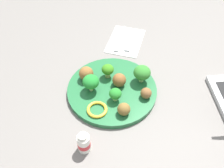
{
  "coord_description": "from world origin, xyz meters",
  "views": [
    {
      "loc": [
        0.54,
        0.11,
        0.64
      ],
      "look_at": [
        0.0,
        0.0,
        0.04
      ],
      "focal_mm": 42.8,
      "sensor_mm": 36.0,
      "label": 1
    }
  ],
  "objects_px": {
    "fork": "(130,42)",
    "broccoli_floret_back_right": "(91,82)",
    "broccoli_floret_mid_left": "(115,94)",
    "pepper_ring_back_left": "(97,109)",
    "yogurt_bottle": "(84,143)",
    "broccoli_floret_back_left": "(108,70)",
    "knife": "(121,40)",
    "meatball_front_right": "(124,109)",
    "broccoli_floret_far_rim": "(142,73)",
    "meatball_near_rim": "(86,74)",
    "plate": "(112,90)",
    "meatball_back_right": "(119,80)",
    "napkin": "(126,41)",
    "meatball_center": "(146,93)"
  },
  "relations": [
    {
      "from": "broccoli_floret_back_right",
      "to": "fork",
      "type": "height_order",
      "value": "broccoli_floret_back_right"
    },
    {
      "from": "broccoli_floret_mid_left",
      "to": "fork",
      "type": "relative_size",
      "value": 0.35
    },
    {
      "from": "broccoli_floret_back_left",
      "to": "broccoli_floret_mid_left",
      "type": "bearing_deg",
      "value": 24.92
    },
    {
      "from": "meatball_near_rim",
      "to": "pepper_ring_back_left",
      "type": "distance_m",
      "value": 0.13
    },
    {
      "from": "pepper_ring_back_left",
      "to": "yogurt_bottle",
      "type": "xyz_separation_m",
      "value": [
        0.12,
        -0.01,
        0.01
      ]
    },
    {
      "from": "pepper_ring_back_left",
      "to": "knife",
      "type": "distance_m",
      "value": 0.35
    },
    {
      "from": "broccoli_floret_mid_left",
      "to": "meatball_near_rim",
      "type": "height_order",
      "value": "meatball_near_rim"
    },
    {
      "from": "meatball_front_right",
      "to": "knife",
      "type": "relative_size",
      "value": 0.26
    },
    {
      "from": "broccoli_floret_back_left",
      "to": "broccoli_floret_far_rim",
      "type": "distance_m",
      "value": 0.11
    },
    {
      "from": "meatball_center",
      "to": "knife",
      "type": "height_order",
      "value": "meatball_center"
    },
    {
      "from": "broccoli_floret_back_right",
      "to": "meatball_center",
      "type": "height_order",
      "value": "broccoli_floret_back_right"
    },
    {
      "from": "broccoli_floret_mid_left",
      "to": "yogurt_bottle",
      "type": "xyz_separation_m",
      "value": [
        0.17,
        -0.05,
        -0.01
      ]
    },
    {
      "from": "broccoli_floret_back_left",
      "to": "meatball_back_right",
      "type": "height_order",
      "value": "broccoli_floret_back_left"
    },
    {
      "from": "plate",
      "to": "pepper_ring_back_left",
      "type": "bearing_deg",
      "value": -15.29
    },
    {
      "from": "meatball_near_rim",
      "to": "napkin",
      "type": "bearing_deg",
      "value": 158.8
    },
    {
      "from": "yogurt_bottle",
      "to": "fork",
      "type": "bearing_deg",
      "value": 173.65
    },
    {
      "from": "napkin",
      "to": "meatball_back_right",
      "type": "bearing_deg",
      "value": 3.91
    },
    {
      "from": "broccoli_floret_far_rim",
      "to": "fork",
      "type": "relative_size",
      "value": 0.48
    },
    {
      "from": "broccoli_floret_mid_left",
      "to": "meatball_near_rim",
      "type": "distance_m",
      "value": 0.13
    },
    {
      "from": "broccoli_floret_far_rim",
      "to": "pepper_ring_back_left",
      "type": "bearing_deg",
      "value": -37.68
    },
    {
      "from": "pepper_ring_back_left",
      "to": "napkin",
      "type": "height_order",
      "value": "pepper_ring_back_left"
    },
    {
      "from": "broccoli_floret_far_rim",
      "to": "yogurt_bottle",
      "type": "height_order",
      "value": "broccoli_floret_far_rim"
    },
    {
      "from": "plate",
      "to": "broccoli_floret_mid_left",
      "type": "xyz_separation_m",
      "value": [
        0.04,
        0.02,
        0.03
      ]
    },
    {
      "from": "broccoli_floret_back_left",
      "to": "broccoli_floret_back_right",
      "type": "relative_size",
      "value": 0.83
    },
    {
      "from": "broccoli_floret_mid_left",
      "to": "pepper_ring_back_left",
      "type": "bearing_deg",
      "value": -41.08
    },
    {
      "from": "broccoli_floret_back_left",
      "to": "broccoli_floret_back_right",
      "type": "xyz_separation_m",
      "value": [
        0.07,
        -0.04,
        0.01
      ]
    },
    {
      "from": "broccoli_floret_far_rim",
      "to": "meatball_front_right",
      "type": "bearing_deg",
      "value": -13.68
    },
    {
      "from": "meatball_near_rim",
      "to": "yogurt_bottle",
      "type": "distance_m",
      "value": 0.24
    },
    {
      "from": "broccoli_floret_mid_left",
      "to": "meatball_near_rim",
      "type": "relative_size",
      "value": 0.92
    },
    {
      "from": "broccoli_floret_back_right",
      "to": "broccoli_floret_mid_left",
      "type": "relative_size",
      "value": 1.33
    },
    {
      "from": "broccoli_floret_back_left",
      "to": "meatball_near_rim",
      "type": "distance_m",
      "value": 0.07
    },
    {
      "from": "plate",
      "to": "broccoli_floret_mid_left",
      "type": "height_order",
      "value": "broccoli_floret_mid_left"
    },
    {
      "from": "meatball_front_right",
      "to": "pepper_ring_back_left",
      "type": "xyz_separation_m",
      "value": [
        0.01,
        -0.08,
        -0.01
      ]
    },
    {
      "from": "meatball_back_right",
      "to": "meatball_front_right",
      "type": "distance_m",
      "value": 0.11
    },
    {
      "from": "yogurt_bottle",
      "to": "broccoli_floret_back_right",
      "type": "bearing_deg",
      "value": -171.18
    },
    {
      "from": "knife",
      "to": "meatball_front_right",
      "type": "bearing_deg",
      "value": 11.31
    },
    {
      "from": "broccoli_floret_back_left",
      "to": "meatball_back_right",
      "type": "distance_m",
      "value": 0.05
    },
    {
      "from": "broccoli_floret_back_left",
      "to": "pepper_ring_back_left",
      "type": "xyz_separation_m",
      "value": [
        0.14,
        -0.0,
        -0.03
      ]
    },
    {
      "from": "pepper_ring_back_left",
      "to": "broccoli_floret_back_right",
      "type": "bearing_deg",
      "value": -154.13
    },
    {
      "from": "broccoli_floret_far_rim",
      "to": "meatball_near_rim",
      "type": "xyz_separation_m",
      "value": [
        0.03,
        -0.17,
        -0.01
      ]
    },
    {
      "from": "plate",
      "to": "yogurt_bottle",
      "type": "height_order",
      "value": "yogurt_bottle"
    },
    {
      "from": "knife",
      "to": "broccoli_floret_back_left",
      "type": "bearing_deg",
      "value": -2.03
    },
    {
      "from": "meatball_front_right",
      "to": "yogurt_bottle",
      "type": "distance_m",
      "value": 0.15
    },
    {
      "from": "fork",
      "to": "broccoli_floret_back_left",
      "type": "bearing_deg",
      "value": -12.14
    },
    {
      "from": "broccoli_floret_back_left",
      "to": "broccoli_floret_far_rim",
      "type": "bearing_deg",
      "value": 91.03
    },
    {
      "from": "meatball_center",
      "to": "fork",
      "type": "relative_size",
      "value": 0.28
    },
    {
      "from": "meatball_back_right",
      "to": "napkin",
      "type": "relative_size",
      "value": 0.25
    },
    {
      "from": "fork",
      "to": "broccoli_floret_back_right",
      "type": "bearing_deg",
      "value": -16.83
    },
    {
      "from": "fork",
      "to": "pepper_ring_back_left",
      "type": "bearing_deg",
      "value": -7.5
    },
    {
      "from": "meatball_back_right",
      "to": "broccoli_floret_mid_left",
      "type": "bearing_deg",
      "value": -0.35
    }
  ]
}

